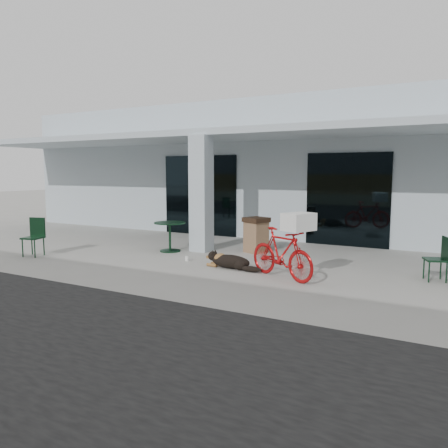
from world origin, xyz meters
The scene contains 14 objects.
ground centered at (0.00, 0.00, 0.00)m, with size 80.00×80.00×0.00m, color #A09E97.
building centered at (0.00, 8.50, 2.25)m, with size 22.00×7.00×4.50m, color #B0BFC8.
storefront_glass_left centered at (-3.20, 4.98, 1.35)m, with size 2.80×0.06×2.70m, color black.
storefront_glass_right centered at (1.80, 4.98, 1.35)m, with size 2.40×0.06×2.70m, color black.
column centered at (-1.50, 2.30, 1.56)m, with size 0.50×0.50×3.12m, color #B0BFC8.
overhang centered at (0.00, 3.60, 3.21)m, with size 22.00×2.80×0.18m, color #B0BFC8.
bicycle centered at (1.56, 0.40, 0.51)m, with size 0.48×1.71×1.03m, color #AB0D0F.
laundry_basket centered at (1.97, 0.21, 1.20)m, with size 0.58×0.43×0.34m, color white.
dog centered at (0.24, 0.70, 0.18)m, with size 1.07×0.36×0.36m, color black, non-canonical shape.
cup_near_dog centered at (-1.09, 0.95, 0.06)m, with size 0.09×0.09×0.11m, color white.
cafe_table_near centered at (-2.20, 1.80, 0.40)m, with size 0.85×0.85×0.80m, color #12341E, non-canonical shape.
cafe_chair_near centered at (-4.89, -0.42, 0.49)m, with size 0.44×0.48×0.98m, color #12341E, non-canonical shape.
cafe_chair_far_b centered at (4.31, 1.66, 0.44)m, with size 0.40×0.44×0.88m, color #12341E, non-canonical shape.
trash_receptacle centered at (-0.09, 2.79, 0.47)m, with size 0.55×0.55×0.94m, color brown, non-canonical shape.
Camera 1 is at (4.68, -7.78, 2.15)m, focal length 35.00 mm.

